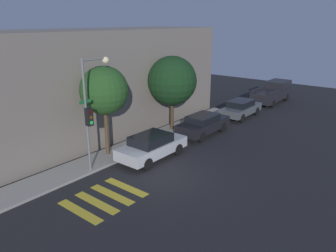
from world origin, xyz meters
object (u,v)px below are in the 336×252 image
at_px(sedan_middle, 203,124).
at_px(tree_midblock, 172,81).
at_px(pickup_truck, 273,92).
at_px(traffic_light_pole, 92,103).
at_px(tree_near_corner, 104,91).
at_px(sedan_far_end, 241,108).
at_px(sedan_near_corner, 152,146).

relative_size(sedan_middle, tree_midblock, 0.81).
bearing_deg(tree_midblock, pickup_truck, -9.86).
distance_m(traffic_light_pole, tree_near_corner, 1.92).
bearing_deg(tree_near_corner, sedan_middle, -18.54).
bearing_deg(pickup_truck, sedan_middle, 180.00).
bearing_deg(sedan_middle, traffic_light_pole, 171.31).
relative_size(traffic_light_pole, sedan_far_end, 1.39).
bearing_deg(traffic_light_pole, sedan_middle, -8.69).
bearing_deg(sedan_middle, sedan_near_corner, 180.00).
xyz_separation_m(pickup_truck, tree_midblock, (-12.90, 2.24, 2.63)).
xyz_separation_m(traffic_light_pole, sedan_middle, (8.33, -1.27, -2.91)).
bearing_deg(sedan_middle, tree_midblock, 105.95).
bearing_deg(sedan_middle, tree_near_corner, 161.46).
bearing_deg(tree_midblock, traffic_light_pole, -172.80).
distance_m(pickup_truck, tree_near_corner, 19.30).
distance_m(tree_near_corner, tree_midblock, 6.05).
distance_m(sedan_middle, pickup_truck, 12.26).
xyz_separation_m(sedan_far_end, pickup_truck, (6.65, -0.00, 0.21)).
bearing_deg(traffic_light_pole, sedan_near_corner, -23.00).
bearing_deg(traffic_light_pole, pickup_truck, -3.54).
distance_m(sedan_middle, tree_near_corner, 7.71).
bearing_deg(sedan_far_end, pickup_truck, -0.00).
distance_m(sedan_middle, sedan_far_end, 5.60).
relative_size(sedan_near_corner, sedan_far_end, 1.01).
relative_size(pickup_truck, tree_midblock, 1.05).
height_order(sedan_middle, pickup_truck, pickup_truck).
height_order(traffic_light_pole, sedan_middle, traffic_light_pole).
distance_m(traffic_light_pole, sedan_far_end, 14.29).
bearing_deg(tree_near_corner, sedan_far_end, -10.34).
height_order(sedan_near_corner, pickup_truck, pickup_truck).
xyz_separation_m(sedan_near_corner, tree_midblock, (4.69, 2.24, 2.83)).
bearing_deg(sedan_far_end, sedan_near_corner, -180.00).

